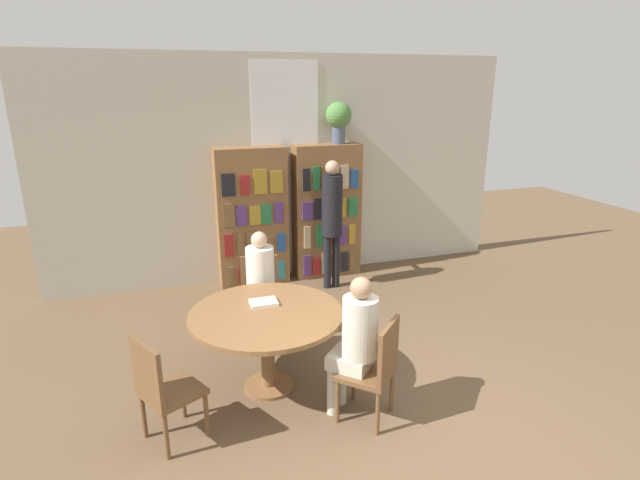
{
  "coord_description": "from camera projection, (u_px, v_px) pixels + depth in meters",
  "views": [
    {
      "loc": [
        -1.67,
        -2.54,
        2.62
      ],
      "look_at": [
        -0.11,
        2.2,
        1.05
      ],
      "focal_mm": 28.0,
      "sensor_mm": 36.0,
      "label": 1
    }
  ],
  "objects": [
    {
      "name": "flower_vase",
      "position": [
        339.0,
        118.0,
        6.61
      ],
      "size": [
        0.35,
        0.35,
        0.55
      ],
      "color": "#475166",
      "rests_on": "bookshelf_right"
    },
    {
      "name": "seated_reader_left",
      "position": [
        261.0,
        282.0,
        5.08
      ],
      "size": [
        0.33,
        0.4,
        1.21
      ],
      "rotation": [
        0.0,
        0.0,
        -3.29
      ],
      "color": "silver",
      "rests_on": "ground_plane"
    },
    {
      "name": "librarian_standing",
      "position": [
        332.0,
        213.0,
        6.42
      ],
      "size": [
        0.27,
        0.54,
        1.7
      ],
      "color": "black",
      "rests_on": "ground_plane"
    },
    {
      "name": "wall_back",
      "position": [
        286.0,
        169.0,
        6.78
      ],
      "size": [
        6.4,
        0.07,
        3.0
      ],
      "color": "beige",
      "rests_on": "ground_plane"
    },
    {
      "name": "chair_far_side",
      "position": [
        375.0,
        367.0,
        3.94
      ],
      "size": [
        0.57,
        0.57,
        0.88
      ],
      "rotation": [
        0.0,
        0.0,
        0.79
      ],
      "color": "brown",
      "rests_on": "ground_plane"
    },
    {
      "name": "chair_left_side",
      "position": [
        261.0,
        293.0,
        5.31
      ],
      "size": [
        0.45,
        0.45,
        0.88
      ],
      "rotation": [
        0.0,
        0.0,
        -3.29
      ],
      "color": "brown",
      "rests_on": "ground_plane"
    },
    {
      "name": "reading_table",
      "position": [
        267.0,
        323.0,
        4.32
      ],
      "size": [
        1.33,
        1.33,
        0.74
      ],
      "color": "brown",
      "rests_on": "ground_plane"
    },
    {
      "name": "chair_near_camera",
      "position": [
        162.0,
        387.0,
        3.68
      ],
      "size": [
        0.54,
        0.54,
        0.88
      ],
      "rotation": [
        0.0,
        0.0,
        -1.09
      ],
      "color": "brown",
      "rests_on": "ground_plane"
    },
    {
      "name": "bookshelf_right",
      "position": [
        327.0,
        211.0,
        6.94
      ],
      "size": [
        0.93,
        0.34,
        1.84
      ],
      "color": "brown",
      "rests_on": "ground_plane"
    },
    {
      "name": "open_book_on_table",
      "position": [
        264.0,
        303.0,
        4.44
      ],
      "size": [
        0.24,
        0.18,
        0.03
      ],
      "color": "silver",
      "rests_on": "reading_table"
    },
    {
      "name": "seated_reader_right",
      "position": [
        355.0,
        338.0,
        3.95
      ],
      "size": [
        0.43,
        0.43,
        1.22
      ],
      "rotation": [
        0.0,
        0.0,
        0.79
      ],
      "color": "beige",
      "rests_on": "ground_plane"
    },
    {
      "name": "ground_plane",
      "position": [
        430.0,
        464.0,
        3.59
      ],
      "size": [
        16.0,
        16.0,
        0.0
      ],
      "primitive_type": "plane",
      "color": "brown"
    },
    {
      "name": "bookshelf_left",
      "position": [
        252.0,
        217.0,
        6.62
      ],
      "size": [
        0.93,
        0.34,
        1.84
      ],
      "color": "brown",
      "rests_on": "ground_plane"
    }
  ]
}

